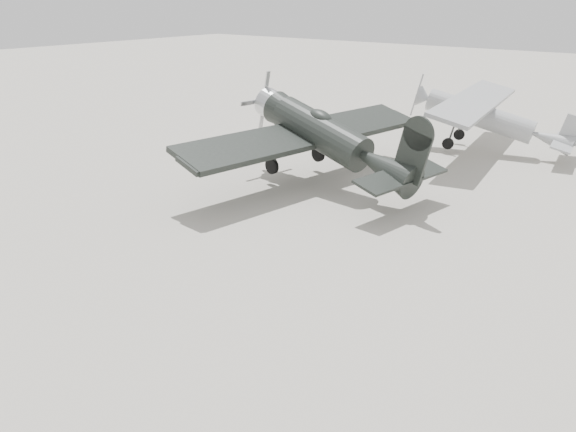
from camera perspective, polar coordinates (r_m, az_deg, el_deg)
name	(u,v)px	position (r m, az deg, el deg)	size (l,w,h in m)	color
ground	(249,265)	(17.86, -3.97, -4.95)	(160.00, 160.00, 0.00)	#A7A094
lowwing_monoplane	(328,137)	(24.34, 4.13, 7.96)	(9.53, 13.27, 4.26)	black
highwing_monoplane	(487,113)	(31.90, 19.54, 9.86)	(8.65, 12.14, 3.43)	#9EA0A4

